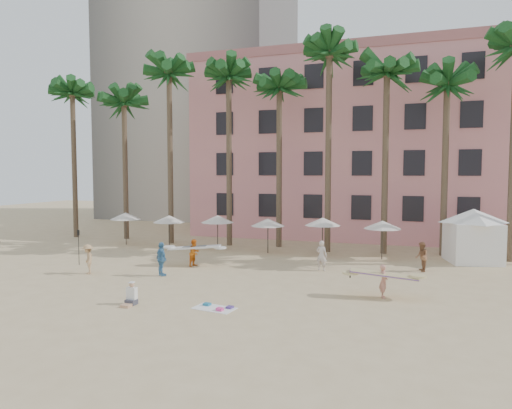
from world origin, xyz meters
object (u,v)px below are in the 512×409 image
object	(u,v)px
pink_hotel	(391,150)
cabana	(473,231)
carrier_white	(195,252)
carrier_yellow	(384,278)

from	to	relation	value
pink_hotel	cabana	world-z (taller)	pink_hotel
cabana	carrier_white	world-z (taller)	cabana
pink_hotel	cabana	xyz separation A→B (m)	(5.65, -12.56, -5.93)
pink_hotel	cabana	size ratio (longest dim) A/B	6.55
pink_hotel	carrier_white	bearing A→B (deg)	-119.56
pink_hotel	carrier_yellow	xyz separation A→B (m)	(0.57, -23.16, -7.09)
pink_hotel	carrier_yellow	bearing A→B (deg)	-88.60
cabana	carrier_white	xyz separation A→B (m)	(-16.65, -6.84, -1.15)
carrier_yellow	pink_hotel	bearing A→B (deg)	91.40
carrier_yellow	cabana	bearing A→B (deg)	64.37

